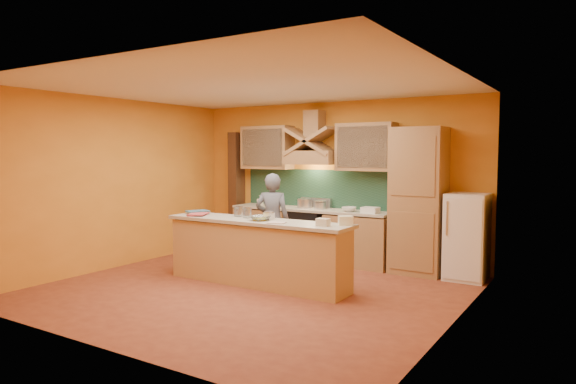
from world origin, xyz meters
The scene contains 36 objects.
floor centered at (0.00, 0.00, 0.00)m, with size 5.50×5.00×0.01m, color brown.
ceiling centered at (0.00, 0.00, 2.80)m, with size 5.50×5.00×0.01m, color white.
wall_back centered at (0.00, 2.50, 1.40)m, with size 5.50×0.02×2.80m, color orange.
wall_front centered at (0.00, -2.50, 1.40)m, with size 5.50×0.02×2.80m, color orange.
wall_left centered at (-2.75, 0.00, 1.40)m, with size 0.02×5.00×2.80m, color orange.
wall_right centered at (2.75, 0.00, 1.40)m, with size 0.02×5.00×2.80m, color orange.
base_cabinet_left centered at (-1.25, 2.20, 0.43)m, with size 1.10×0.60×0.86m, color #A5784B.
base_cabinet_right centered at (0.65, 2.20, 0.43)m, with size 1.10×0.60×0.86m, color #A5784B.
counter_top centered at (-0.30, 2.20, 0.90)m, with size 3.00×0.62×0.04m, color #B4AB98.
stove centered at (-0.30, 2.20, 0.45)m, with size 0.60×0.58×0.90m, color black.
backsplash centered at (-0.30, 2.48, 1.25)m, with size 3.00×0.03×0.70m, color #1A3B2C.
range_hood centered at (-0.30, 2.25, 1.82)m, with size 0.92×0.50×0.24m, color #A5784B.
hood_chimney centered at (-0.30, 2.35, 2.40)m, with size 0.30×0.30×0.50m, color #A5784B.
upper_cabinet_left centered at (-1.30, 2.33, 2.00)m, with size 1.00×0.35×0.80m, color #A5784B.
upper_cabinet_right centered at (0.70, 2.33, 2.00)m, with size 1.00×0.35×0.80m, color #A5784B.
pantry_column centered at (1.65, 2.20, 1.15)m, with size 0.80×0.60×2.30m, color #A5784B.
fridge centered at (2.40, 2.20, 0.65)m, with size 0.58×0.60×1.30m, color white.
trim_column_left centered at (-2.05, 2.35, 1.15)m, with size 0.20×0.30×2.30m, color #472816.
island_body centered at (-0.10, 0.30, 0.44)m, with size 2.80×0.55×0.88m, color tan.
island_top centered at (-0.10, 0.30, 0.92)m, with size 2.90×0.62×0.05m, color #B4AB98.
person centered at (-0.50, 1.30, 0.79)m, with size 0.57×0.38×1.57m, color slate.
pot_large centered at (-0.42, 2.21, 0.99)m, with size 0.26×0.26×0.17m, color silver.
pot_small centered at (-0.12, 2.23, 0.97)m, with size 0.20×0.20×0.13m, color silver.
soap_bottle_a centered at (-1.28, 2.05, 1.02)m, with size 0.09×0.09×0.20m, color silver.
soap_bottle_b centered at (-0.95, 1.98, 1.05)m, with size 0.10×0.10×0.26m, color #33558E.
bowl_back centered at (0.49, 2.13, 0.96)m, with size 0.24×0.24×0.08m, color silver.
dish_rack centered at (0.87, 2.13, 0.97)m, with size 0.27×0.21×0.10m, color white.
book_lower centered at (-1.27, 0.17, 0.96)m, with size 0.26×0.35×0.03m, color #C3454A.
book_upper centered at (-1.44, 0.46, 0.98)m, with size 0.24×0.33×0.03m, color #3A6880.
jar_large centered at (-0.57, 0.47, 1.02)m, with size 0.13×0.13×0.15m, color silver.
jar_small centered at (-0.34, 0.39, 1.02)m, with size 0.12×0.12×0.15m, color silver.
kitchen_scale centered at (0.04, 0.40, 0.99)m, with size 0.12×0.12×0.10m, color silver.
mixing_bowl centered at (-0.01, 0.24, 0.98)m, with size 0.28×0.28×0.07m, color white.
cloth centered at (0.35, 0.13, 0.95)m, with size 0.24×0.18×0.02m, color #C7ABA4.
grocery_bag_a centered at (1.22, 0.47, 1.01)m, with size 0.19×0.15×0.12m, color beige.
grocery_bag_b centered at (1.00, 0.24, 0.99)m, with size 0.16×0.13×0.10m, color beige.
Camera 1 is at (4.15, -5.67, 1.91)m, focal length 32.00 mm.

